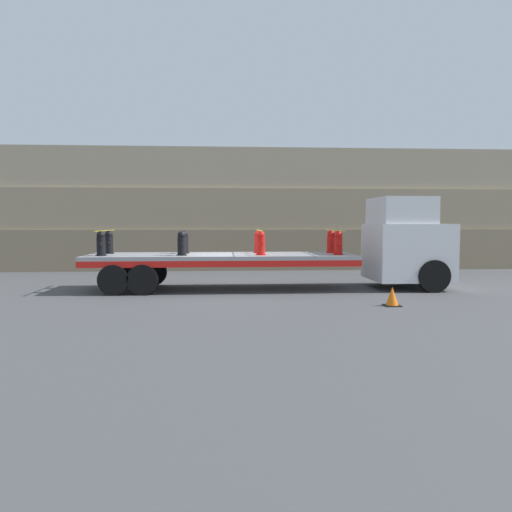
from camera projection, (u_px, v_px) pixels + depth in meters
name	position (u px, v px, depth m)	size (l,w,h in m)	color
ground_plane	(222.00, 289.00, 16.71)	(120.00, 120.00, 0.00)	#474749
rock_cliff	(222.00, 210.00, 24.56)	(60.00, 3.30, 5.74)	#84755B
truck_cab	(409.00, 243.00, 17.03)	(2.50, 2.64, 3.08)	silver
flatbed_trailer	(199.00, 261.00, 16.60)	(8.83, 2.62, 1.18)	gray
fire_hydrant_black_near_0	(101.00, 244.00, 15.81)	(0.34, 0.53, 0.79)	black
fire_hydrant_black_far_0	(109.00, 242.00, 16.91)	(0.34, 0.53, 0.79)	black
fire_hydrant_black_near_1	(182.00, 244.00, 15.97)	(0.34, 0.53, 0.79)	black
fire_hydrant_black_far_1	(184.00, 242.00, 17.08)	(0.34, 0.53, 0.79)	black
fire_hydrant_red_near_2	(261.00, 243.00, 16.14)	(0.34, 0.53, 0.79)	red
fire_hydrant_red_far_2	(258.00, 242.00, 17.24)	(0.34, 0.53, 0.79)	red
fire_hydrant_red_near_3	(338.00, 243.00, 16.31)	(0.34, 0.53, 0.79)	red
fire_hydrant_red_far_3	(331.00, 242.00, 17.41)	(0.34, 0.53, 0.79)	red
cargo_strap_rear	(105.00, 231.00, 16.33)	(0.05, 2.72, 0.01)	yellow
cargo_strap_middle	(260.00, 230.00, 16.66)	(0.05, 2.72, 0.01)	yellow
cargo_strap_front	(335.00, 230.00, 16.83)	(0.05, 2.72, 0.01)	yellow
traffic_cone	(392.00, 297.00, 13.37)	(0.43, 0.43, 0.51)	black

